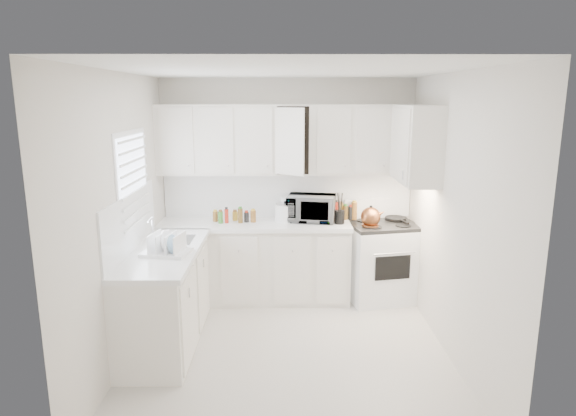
{
  "coord_description": "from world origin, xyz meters",
  "views": [
    {
      "loc": [
        -0.04,
        -4.37,
        2.37
      ],
      "look_at": [
        0.0,
        0.7,
        1.25
      ],
      "focal_mm": 31.13,
      "sensor_mm": 36.0,
      "label": 1
    }
  ],
  "objects_px": {
    "stove": "(382,251)",
    "rice_cooker": "(285,211)",
    "tea_kettle": "(371,215)",
    "microwave": "(311,205)",
    "utensil_crock": "(340,208)",
    "dish_rack": "(166,242)"
  },
  "relations": [
    {
      "from": "microwave",
      "to": "utensil_crock",
      "type": "bearing_deg",
      "value": -13.45
    },
    {
      "from": "tea_kettle",
      "to": "microwave",
      "type": "height_order",
      "value": "microwave"
    },
    {
      "from": "utensil_crock",
      "to": "microwave",
      "type": "bearing_deg",
      "value": 156.62
    },
    {
      "from": "microwave",
      "to": "dish_rack",
      "type": "distance_m",
      "value": 1.91
    },
    {
      "from": "utensil_crock",
      "to": "tea_kettle",
      "type": "bearing_deg",
      "value": -15.52
    },
    {
      "from": "rice_cooker",
      "to": "dish_rack",
      "type": "distance_m",
      "value": 1.68
    },
    {
      "from": "utensil_crock",
      "to": "dish_rack",
      "type": "relative_size",
      "value": 0.89
    },
    {
      "from": "rice_cooker",
      "to": "utensil_crock",
      "type": "bearing_deg",
      "value": -29.76
    },
    {
      "from": "stove",
      "to": "tea_kettle",
      "type": "bearing_deg",
      "value": -149.59
    },
    {
      "from": "rice_cooker",
      "to": "utensil_crock",
      "type": "relative_size",
      "value": 0.64
    },
    {
      "from": "microwave",
      "to": "dish_rack",
      "type": "relative_size",
      "value": 1.32
    },
    {
      "from": "stove",
      "to": "rice_cooker",
      "type": "xyz_separation_m",
      "value": [
        -1.15,
        0.06,
        0.47
      ]
    },
    {
      "from": "stove",
      "to": "utensil_crock",
      "type": "relative_size",
      "value": 3.19
    },
    {
      "from": "stove",
      "to": "tea_kettle",
      "type": "height_order",
      "value": "tea_kettle"
    },
    {
      "from": "stove",
      "to": "microwave",
      "type": "xyz_separation_m",
      "value": [
        -0.84,
        0.07,
        0.54
      ]
    },
    {
      "from": "utensil_crock",
      "to": "dish_rack",
      "type": "bearing_deg",
      "value": -146.76
    },
    {
      "from": "tea_kettle",
      "to": "utensil_crock",
      "type": "relative_size",
      "value": 0.75
    },
    {
      "from": "utensil_crock",
      "to": "stove",
      "type": "bearing_deg",
      "value": 7.08
    },
    {
      "from": "microwave",
      "to": "tea_kettle",
      "type": "bearing_deg",
      "value": -9.48
    },
    {
      "from": "tea_kettle",
      "to": "microwave",
      "type": "distance_m",
      "value": 0.71
    },
    {
      "from": "stove",
      "to": "utensil_crock",
      "type": "bearing_deg",
      "value": 175.86
    },
    {
      "from": "rice_cooker",
      "to": "utensil_crock",
      "type": "xyz_separation_m",
      "value": [
        0.63,
        -0.13,
        0.07
      ]
    }
  ]
}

